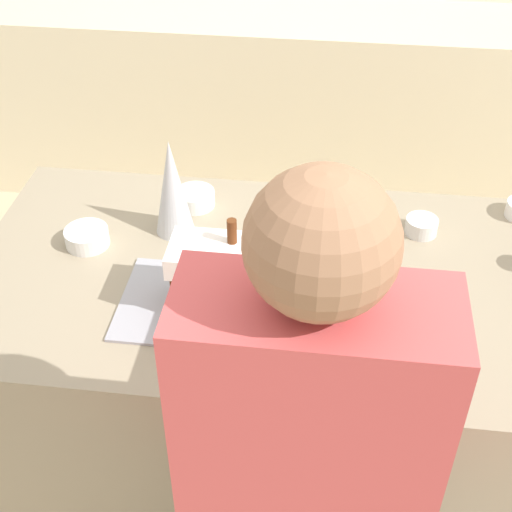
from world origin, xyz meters
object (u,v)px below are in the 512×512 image
at_px(baking_tray, 213,305).
at_px(gingerbread_house, 212,274).
at_px(candy_bowl_front_corner, 422,225).
at_px(candy_bowl_far_left, 87,236).
at_px(candy_bowl_beside_tree, 195,197).
at_px(decorative_tree, 172,188).

bearing_deg(baking_tray, gingerbread_house, 24.36).
relative_size(gingerbread_house, candy_bowl_front_corner, 2.71).
height_order(gingerbread_house, candy_bowl_far_left, gingerbread_house).
xyz_separation_m(gingerbread_house, candy_bowl_far_left, (-0.40, 0.21, -0.08)).
height_order(baking_tray, candy_bowl_front_corner, candy_bowl_front_corner).
height_order(baking_tray, candy_bowl_beside_tree, candy_bowl_beside_tree).
xyz_separation_m(baking_tray, decorative_tree, (-0.16, 0.31, 0.14)).
xyz_separation_m(baking_tray, candy_bowl_front_corner, (0.54, 0.39, 0.02)).
height_order(baking_tray, candy_bowl_far_left, candy_bowl_far_left).
bearing_deg(candy_bowl_beside_tree, decorative_tree, -103.50).
distance_m(decorative_tree, candy_bowl_front_corner, 0.72).
height_order(gingerbread_house, candy_bowl_front_corner, gingerbread_house).
bearing_deg(candy_bowl_front_corner, candy_bowl_beside_tree, 175.05).
xyz_separation_m(gingerbread_house, candy_bowl_beside_tree, (-0.13, 0.44, -0.08)).
bearing_deg(candy_bowl_beside_tree, candy_bowl_far_left, -138.95).
relative_size(baking_tray, gingerbread_house, 1.90).
bearing_deg(candy_bowl_far_left, candy_bowl_front_corner, 10.42).
distance_m(baking_tray, candy_bowl_beside_tree, 0.46).
bearing_deg(candy_bowl_front_corner, gingerbread_house, -144.65).
bearing_deg(gingerbread_house, candy_bowl_far_left, 151.98).
xyz_separation_m(candy_bowl_far_left, candy_bowl_beside_tree, (0.27, 0.23, -0.00)).
relative_size(baking_tray, candy_bowl_far_left, 3.86).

